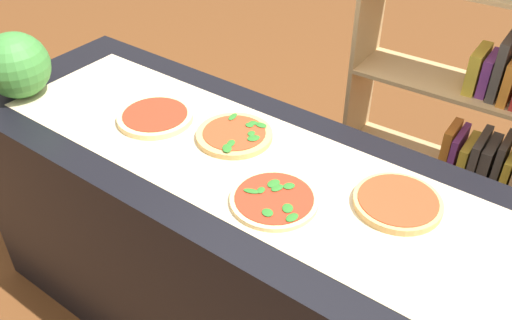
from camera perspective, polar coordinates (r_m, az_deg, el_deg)
The scene contains 8 objects.
counter at distance 2.06m, azimuth 0.00°, elevation -10.65°, with size 2.27×0.74×0.91m, color black.
parchment_paper at distance 1.75m, azimuth 0.00°, elevation -0.50°, with size 1.93×0.52×0.00m, color beige.
pizza_plain_0 at distance 1.99m, azimuth -10.43°, elevation 4.36°, with size 0.27×0.27×0.02m.
pizza_spinach_1 at distance 1.86m, azimuth -2.22°, elevation 2.60°, with size 0.26×0.26×0.03m.
pizza_spinach_2 at distance 1.61m, azimuth 1.89°, elevation -4.07°, with size 0.26×0.26×0.02m.
pizza_plain_3 at distance 1.64m, azimuth 14.40°, elevation -4.24°, with size 0.26×0.26×0.02m.
watermelon at distance 2.24m, azimuth -23.48°, elevation 8.95°, with size 0.24×0.24×0.24m, color #387A33.
bookshelf at distance 2.48m, azimuth 21.16°, elevation 6.26°, with size 0.79×0.31×1.68m.
Camera 1 is at (0.82, -1.12, 1.98)m, focal length 38.80 mm.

